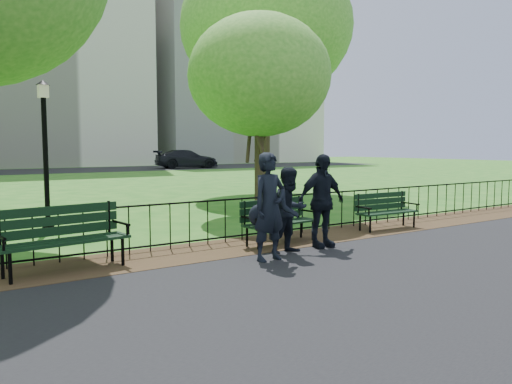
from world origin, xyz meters
TOP-DOWN VIEW (x-y plane):
  - ground at (0.00, 0.00)m, footprint 120.00×120.00m
  - asphalt_path at (0.00, -3.40)m, footprint 60.00×9.20m
  - dirt_strip at (0.00, 1.50)m, footprint 60.00×1.60m
  - far_street at (0.00, 35.00)m, footprint 70.00×9.00m
  - iron_fence at (0.00, 2.00)m, footprint 24.06×0.06m
  - apartment_mid at (2.00, 48.00)m, footprint 24.00×15.00m
  - apartment_east at (26.00, 48.00)m, footprint 20.00×15.00m
  - park_bench_main at (-0.00, 1.28)m, footprint 1.75×0.71m
  - park_bench_left_a at (-3.87, 1.41)m, footprint 2.02×0.86m
  - park_bench_right_a at (3.38, 1.37)m, footprint 1.66×0.58m
  - lamppost at (-3.29, 5.51)m, footprint 0.31×0.31m
  - tree_near_e at (2.46, 5.30)m, footprint 4.08×4.08m
  - tree_mid_e at (6.20, 10.32)m, footprint 6.97×6.97m
  - person_left at (-0.76, 0.22)m, footprint 0.72×0.52m
  - person_mid at (-0.11, 0.49)m, footprint 0.81×0.49m
  - person_right at (0.72, 0.59)m, footprint 1.07×0.47m
  - sedan_dark at (13.67, 33.25)m, footprint 5.83×3.12m

SIDE VIEW (x-z plane):
  - ground at x=0.00m, z-range 0.00..0.00m
  - asphalt_path at x=0.00m, z-range 0.00..0.01m
  - far_street at x=0.00m, z-range 0.00..0.01m
  - dirt_strip at x=0.00m, z-range 0.01..0.02m
  - iron_fence at x=0.00m, z-range 0.00..1.00m
  - park_bench_right_a at x=3.38m, z-range 0.07..1.00m
  - park_bench_main at x=0.00m, z-range 0.11..1.08m
  - park_bench_left_a at x=-3.87m, z-range 0.08..1.20m
  - person_mid at x=-0.11m, z-range 0.01..1.58m
  - sedan_dark at x=13.67m, z-range 0.01..1.62m
  - person_right at x=0.72m, z-range 0.01..1.81m
  - person_left at x=-0.76m, z-range 0.01..1.85m
  - lamppost at x=-3.29m, z-range 0.15..3.60m
  - tree_near_e at x=2.46m, z-range 1.10..6.79m
  - tree_mid_e at x=6.20m, z-range 1.89..11.60m
  - apartment_east at x=26.00m, z-range 0.00..24.00m
  - apartment_mid at x=2.00m, z-range 0.00..30.00m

